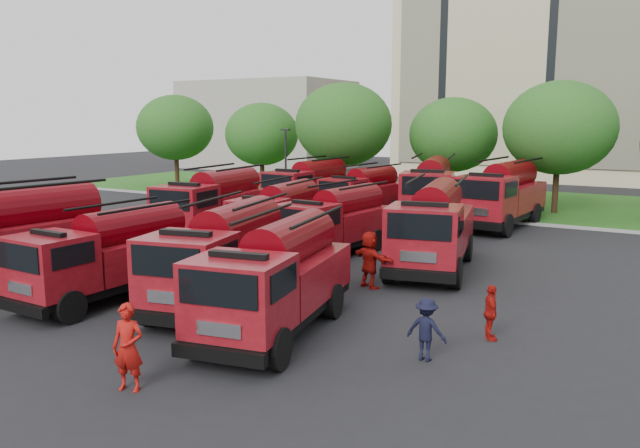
# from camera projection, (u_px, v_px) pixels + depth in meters

# --- Properties ---
(ground) EXTENTS (140.00, 140.00, 0.00)m
(ground) POSITION_uv_depth(u_px,v_px,m) (257.00, 287.00, 21.69)
(ground) COLOR black
(ground) RESTS_ON ground
(lawn) EXTENTS (70.00, 16.00, 0.12)m
(lawn) POSITION_uv_depth(u_px,v_px,m) (473.00, 201.00, 43.87)
(lawn) COLOR #1B4913
(lawn) RESTS_ON ground
(curb) EXTENTS (70.00, 0.30, 0.14)m
(curb) POSITION_uv_depth(u_px,v_px,m) (434.00, 216.00, 36.96)
(curb) COLOR gray
(curb) RESTS_ON ground
(apartment_building) EXTENTS (30.00, 14.18, 25.00)m
(apartment_building) POSITION_uv_depth(u_px,v_px,m) (566.00, 47.00, 59.52)
(apartment_building) COLOR beige
(apartment_building) RESTS_ON ground
(side_building) EXTENTS (18.00, 12.00, 10.00)m
(side_building) POSITION_uv_depth(u_px,v_px,m) (268.00, 125.00, 73.21)
(side_building) COLOR gray
(side_building) RESTS_ON ground
(tree_0) EXTENTS (6.30, 6.30, 7.70)m
(tree_0) POSITION_uv_depth(u_px,v_px,m) (175.00, 128.00, 51.47)
(tree_0) COLOR #382314
(tree_0) RESTS_ON ground
(tree_1) EXTENTS (5.71, 5.71, 6.98)m
(tree_1) POSITION_uv_depth(u_px,v_px,m) (262.00, 134.00, 48.46)
(tree_1) COLOR #382314
(tree_1) RESTS_ON ground
(tree_2) EXTENTS (6.72, 6.72, 8.22)m
(tree_2) POSITION_uv_depth(u_px,v_px,m) (344.00, 125.00, 43.09)
(tree_2) COLOR #382314
(tree_2) RESTS_ON ground
(tree_3) EXTENTS (5.88, 5.88, 7.19)m
(tree_3) POSITION_uv_depth(u_px,v_px,m) (453.00, 135.00, 41.88)
(tree_3) COLOR #382314
(tree_3) RESTS_ON ground
(tree_4) EXTENTS (6.55, 6.55, 8.01)m
(tree_4) POSITION_uv_depth(u_px,v_px,m) (559.00, 128.00, 37.06)
(tree_4) COLOR #382314
(tree_4) RESTS_ON ground
(lamp_post_0) EXTENTS (0.60, 0.25, 5.11)m
(lamp_post_0) POSITION_uv_depth(u_px,v_px,m) (286.00, 163.00, 40.82)
(lamp_post_0) COLOR black
(lamp_post_0) RESTS_ON ground
(fire_truck_0) EXTENTS (3.38, 7.78, 3.44)m
(fire_truck_0) POSITION_uv_depth(u_px,v_px,m) (3.00, 239.00, 21.28)
(fire_truck_0) COLOR black
(fire_truck_0) RESTS_ON ground
(fire_truck_1) EXTENTS (2.46, 6.40, 2.89)m
(fire_truck_1) POSITION_uv_depth(u_px,v_px,m) (109.00, 255.00, 20.01)
(fire_truck_1) COLOR black
(fire_truck_1) RESTS_ON ground
(fire_truck_2) EXTENTS (3.75, 7.18, 3.11)m
(fire_truck_2) POSITION_uv_depth(u_px,v_px,m) (224.00, 256.00, 19.34)
(fire_truck_2) COLOR black
(fire_truck_2) RESTS_ON ground
(fire_truck_3) EXTENTS (3.46, 6.95, 3.03)m
(fire_truck_3) POSITION_uv_depth(u_px,v_px,m) (277.00, 278.00, 16.85)
(fire_truck_3) COLOR black
(fire_truck_3) RESTS_ON ground
(fire_truck_4) EXTENTS (3.26, 7.44, 3.29)m
(fire_truck_4) POSITION_uv_depth(u_px,v_px,m) (214.00, 203.00, 30.61)
(fire_truck_4) COLOR black
(fire_truck_4) RESTS_ON ground
(fire_truck_5) EXTENTS (2.98, 6.58, 2.89)m
(fire_truck_5) POSITION_uv_depth(u_px,v_px,m) (281.00, 216.00, 28.11)
(fire_truck_5) COLOR black
(fire_truck_5) RESTS_ON ground
(fire_truck_6) EXTENTS (2.77, 6.50, 2.88)m
(fire_truck_6) POSITION_uv_depth(u_px,v_px,m) (336.00, 221.00, 26.59)
(fire_truck_6) COLOR black
(fire_truck_6) RESTS_ON ground
(fire_truck_7) EXTENTS (3.95, 7.63, 3.31)m
(fire_truck_7) POSITION_uv_depth(u_px,v_px,m) (433.00, 227.00, 23.97)
(fire_truck_7) COLOR black
(fire_truck_7) RESTS_ON ground
(fire_truck_8) EXTENTS (2.86, 7.22, 3.24)m
(fire_truck_8) POSITION_uv_depth(u_px,v_px,m) (310.00, 187.00, 38.33)
(fire_truck_8) COLOR black
(fire_truck_8) RESTS_ON ground
(fire_truck_9) EXTENTS (2.82, 6.68, 2.97)m
(fire_truck_9) POSITION_uv_depth(u_px,v_px,m) (364.00, 193.00, 36.37)
(fire_truck_9) COLOR black
(fire_truck_9) RESTS_ON ground
(fire_truck_10) EXTENTS (4.55, 8.22, 3.55)m
(fire_truck_10) POSITION_uv_depth(u_px,v_px,m) (431.00, 190.00, 35.21)
(fire_truck_10) COLOR black
(fire_truck_10) RESTS_ON ground
(fire_truck_11) EXTENTS (3.34, 7.84, 3.48)m
(fire_truck_11) POSITION_uv_depth(u_px,v_px,m) (502.00, 195.00, 33.31)
(fire_truck_11) COLOR black
(fire_truck_11) RESTS_ON ground
(firefighter_0) EXTENTS (0.83, 0.70, 1.93)m
(firefighter_0) POSITION_uv_depth(u_px,v_px,m) (130.00, 390.00, 13.45)
(firefighter_0) COLOR #9B0F0B
(firefighter_0) RESTS_ON ground
(firefighter_2) EXTENTS (0.85, 1.01, 1.49)m
(firefighter_2) POSITION_uv_depth(u_px,v_px,m) (489.00, 340.00, 16.50)
(firefighter_2) COLOR #9B0F0B
(firefighter_2) RESTS_ON ground
(firefighter_3) EXTENTS (1.01, 0.52, 1.55)m
(firefighter_3) POSITION_uv_depth(u_px,v_px,m) (425.00, 360.00, 15.12)
(firefighter_3) COLOR black
(firefighter_3) RESTS_ON ground
(firefighter_4) EXTENTS (1.11, 0.94, 1.92)m
(firefighter_4) POSITION_uv_depth(u_px,v_px,m) (195.00, 280.00, 22.54)
(firefighter_4) COLOR black
(firefighter_4) RESTS_ON ground
(firefighter_5) EXTENTS (2.00, 1.46, 1.98)m
(firefighter_5) POSITION_uv_depth(u_px,v_px,m) (369.00, 287.00, 21.60)
(firefighter_5) COLOR #9B0F0B
(firefighter_5) RESTS_ON ground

